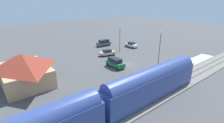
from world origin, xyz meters
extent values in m
plane|color=#4C4C4F|center=(0.00, 0.00, 0.00)|extent=(200.00, 200.00, 0.00)
cube|color=slate|center=(-14.00, 0.00, 0.09)|extent=(4.80, 70.00, 0.18)
cube|color=#59544C|center=(-14.72, 0.00, 0.24)|extent=(0.10, 70.00, 0.12)
cube|color=#59544C|center=(-13.28, 0.00, 0.24)|extent=(0.10, 70.00, 0.12)
cube|color=#B7B2A8|center=(-10.00, 0.00, 0.15)|extent=(3.20, 46.00, 0.30)
cube|color=#33478C|center=(-14.00, 7.27, 2.15)|extent=(2.90, 19.50, 3.70)
cube|color=#19389E|center=(-12.54, 7.27, 1.85)|extent=(0.04, 17.94, 0.36)
cylinder|color=#33478C|center=(-14.00, 7.27, 3.90)|extent=(2.75, 18.72, 2.76)
cube|color=tan|center=(4.00, 22.00, 1.73)|extent=(11.04, 7.81, 3.45)
pyramid|color=maroon|center=(4.00, 22.00, 4.65)|extent=(11.84, 8.61, 2.40)
cube|color=#4C3323|center=(4.00, 18.07, 1.05)|extent=(1.10, 0.08, 2.10)
cylinder|color=#23284C|center=(-10.41, 5.98, 0.72)|extent=(0.22, 0.22, 0.85)
cylinder|color=yellow|center=(-10.41, 5.98, 1.46)|extent=(0.36, 0.36, 0.62)
sphere|color=tan|center=(-10.41, 5.98, 1.89)|extent=(0.24, 0.24, 0.24)
cube|color=#C6B284|center=(8.51, -0.76, 0.72)|extent=(2.81, 4.80, 0.76)
cube|color=#19232D|center=(8.51, -0.76, 1.42)|extent=(2.07, 2.47, 0.64)
cylinder|color=black|center=(8.12, 1.07, 0.34)|extent=(0.22, 0.68, 0.68)
cylinder|color=black|center=(9.67, 0.71, 0.34)|extent=(0.22, 0.68, 0.68)
cylinder|color=black|center=(7.35, -2.24, 0.34)|extent=(0.22, 0.68, 0.68)
cylinder|color=black|center=(8.90, -2.60, 0.34)|extent=(0.22, 0.68, 0.68)
cube|color=#47494F|center=(17.93, -6.37, 0.84)|extent=(2.09, 4.95, 1.00)
cube|color=#19232D|center=(17.92, -6.52, 1.78)|extent=(1.82, 3.47, 0.88)
cylinder|color=black|center=(17.12, -4.45, 0.34)|extent=(0.22, 0.68, 0.68)
cylinder|color=black|center=(18.84, -4.50, 0.34)|extent=(0.22, 0.68, 0.68)
cylinder|color=black|center=(17.02, -8.25, 0.34)|extent=(0.22, 0.68, 0.68)
cylinder|color=black|center=(18.74, -8.30, 0.34)|extent=(0.22, 0.68, 0.68)
cube|color=white|center=(10.76, -12.75, 0.72)|extent=(4.53, 1.92, 0.76)
cube|color=#19232D|center=(10.76, -12.75, 1.42)|extent=(2.19, 1.66, 0.64)
cylinder|color=black|center=(9.08, -13.58, 0.34)|extent=(0.22, 0.68, 0.68)
cylinder|color=black|center=(9.05, -11.99, 0.34)|extent=(0.22, 0.68, 0.68)
cylinder|color=black|center=(12.48, -13.52, 0.34)|extent=(0.22, 0.68, 0.68)
cylinder|color=black|center=(12.45, -11.92, 0.34)|extent=(0.22, 0.68, 0.68)
cube|color=#236638|center=(-0.03, 3.34, 0.84)|extent=(4.93, 2.03, 1.00)
cube|color=#19232D|center=(0.12, 3.33, 1.78)|extent=(3.45, 1.77, 0.88)
cylinder|color=black|center=(-1.94, 2.50, 0.34)|extent=(0.22, 0.68, 0.68)
cylinder|color=black|center=(-1.91, 4.22, 0.34)|extent=(0.22, 0.68, 0.68)
cylinder|color=black|center=(1.86, 2.45, 0.34)|extent=(0.22, 0.68, 0.68)
cylinder|color=black|center=(1.88, 4.17, 0.34)|extent=(0.22, 0.68, 0.68)
cylinder|color=#515156|center=(-7.20, -3.33, 4.14)|extent=(0.16, 0.16, 8.29)
sphere|color=#EAE5C6|center=(-7.20, -3.33, 8.47)|extent=(0.44, 0.44, 0.44)
cylinder|color=#515156|center=(8.67, -5.65, 3.74)|extent=(0.16, 0.16, 7.47)
sphere|color=#EAE5C6|center=(8.67, -5.65, 7.65)|extent=(0.44, 0.44, 0.44)
camera|label=1|loc=(-28.78, 27.55, 14.81)|focal=27.21mm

